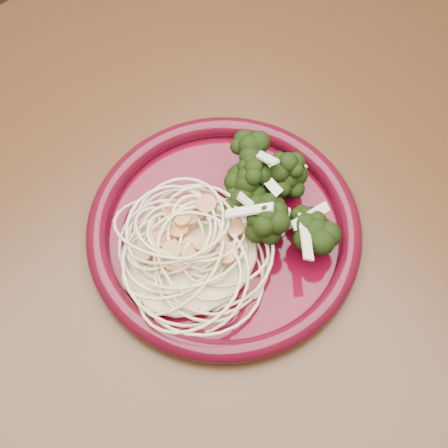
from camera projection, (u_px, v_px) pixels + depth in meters
The scene contains 6 objects.
dining_table at pixel (155, 321), 0.65m from camera, with size 1.20×0.80×0.75m.
dinner_plate at pixel (224, 229), 0.58m from camera, with size 0.27×0.27×0.02m.
spaghetti_pile at pixel (190, 251), 0.56m from camera, with size 0.13×0.11×0.03m, color beige.
scallop_cluster at pixel (188, 234), 0.53m from camera, with size 0.10×0.10×0.03m, color #C07E4B, non-canonical shape.
broccoli_pile at pixel (264, 187), 0.58m from camera, with size 0.08×0.14×0.05m, color black.
onion_garnish at pixel (266, 170), 0.55m from camera, with size 0.06×0.09×0.05m, color beige, non-canonical shape.
Camera 1 is at (-0.09, -0.22, 1.27)m, focal length 50.00 mm.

